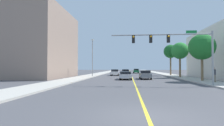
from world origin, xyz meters
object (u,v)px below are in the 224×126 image
Objects in this scene: palm_near at (202,47)px; palm_far at (171,52)px; street_lamp at (92,56)px; car_gray at (145,74)px; traffic_signal_mast at (175,44)px; car_blue at (125,72)px; palm_mid at (180,51)px; car_green at (136,71)px; car_black at (125,72)px; car_white at (115,72)px; car_silver at (125,75)px; pedestrian at (214,75)px.

palm_far is at bearing 90.16° from palm_near.
street_lamp is 12.28m from car_gray.
traffic_signal_mast is 31.51m from car_blue.
palm_mid is 26.77m from car_green.
palm_mid is at bearing -46.28° from car_black.
street_lamp reaches higher than car_white.
palm_near is at bearing -32.11° from street_lamp.
car_gray is 1.12× the size of car_black.
car_white is (-2.46, -1.31, 0.05)m from car_black.
traffic_signal_mast is 7.69m from palm_near.
car_green is 1.01× the size of car_white.
car_blue is at bearing 113.49° from palm_near.
car_silver is 14.04m from car_white.
traffic_signal_mast reaches higher than pedestrian.
street_lamp is 1.06× the size of palm_far.
palm_mid reaches higher than palm_near.
street_lamp is 1.94× the size of car_black.
street_lamp is 25.79m from car_green.
street_lamp is at bearing -114.63° from car_green.
car_blue is (-3.62, 19.93, -0.03)m from car_gray.
street_lamp is 15.89m from car_blue.
car_white is (-13.17, 17.54, -3.95)m from palm_near.
palm_mid is at bearing 25.07° from car_silver.
car_silver is (-10.06, -5.17, -4.30)m from palm_mid.
street_lamp is 22.43m from pedestrian.
car_green is at bearing 67.15° from street_lamp.
street_lamp is 1.69× the size of car_white.
car_black is at bearing 88.98° from pedestrian.
palm_near is at bearing -87.37° from palm_mid.
palm_far is at bearing -67.74° from car_green.
car_blue reaches higher than car_black.
car_green reaches higher than car_gray.
car_green is at bearing 90.33° from car_gray.
palm_mid is 1.65× the size of car_black.
pedestrian is (0.57, -20.14, -4.61)m from palm_far.
palm_mid is 8.97m from palm_far.
palm_far is 1.83× the size of car_black.
car_black is (-10.30, 9.92, -4.28)m from palm_mid.
traffic_signal_mast is 1.49× the size of palm_far.
pedestrian is (0.53, -2.26, -3.67)m from palm_near.
street_lamp is at bearing 114.63° from pedestrian.
traffic_signal_mast is at bearing -53.57° from street_lamp.
palm_mid is at bearing -92.32° from palm_far.
car_green is at bearing 105.39° from palm_mid.
palm_near is 11.83m from car_silver.
palm_near is 1.41× the size of car_white.
car_gray is (-6.79, -3.96, -4.24)m from palm_mid.
car_blue is 10.10m from car_green.
palm_near is at bearing -53.10° from car_white.
traffic_signal_mast is 1.68× the size of palm_near.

